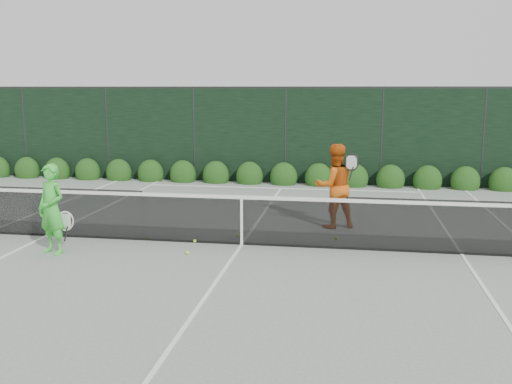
# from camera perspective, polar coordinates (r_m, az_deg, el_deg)

# --- Properties ---
(ground) EXTENTS (80.00, 80.00, 0.00)m
(ground) POSITION_cam_1_polar(r_m,az_deg,el_deg) (11.17, -1.43, -5.29)
(ground) COLOR gray
(ground) RESTS_ON ground
(tennis_net) EXTENTS (12.90, 0.10, 1.07)m
(tennis_net) POSITION_cam_1_polar(r_m,az_deg,el_deg) (11.04, -1.57, -2.63)
(tennis_net) COLOR black
(tennis_net) RESTS_ON ground
(player_woman) EXTENTS (0.71, 0.60, 1.66)m
(player_woman) POSITION_cam_1_polar(r_m,az_deg,el_deg) (11.07, -19.75, -1.63)
(player_woman) COLOR green
(player_woman) RESTS_ON ground
(player_man) EXTENTS (1.09, 0.99, 1.84)m
(player_man) POSITION_cam_1_polar(r_m,az_deg,el_deg) (12.48, 7.87, 0.61)
(player_man) COLOR #D35A11
(player_man) RESTS_ON ground
(court_lines) EXTENTS (11.03, 23.83, 0.01)m
(court_lines) POSITION_cam_1_polar(r_m,az_deg,el_deg) (11.17, -1.43, -5.26)
(court_lines) COLOR white
(court_lines) RESTS_ON ground
(windscreen_fence) EXTENTS (32.00, 21.07, 3.06)m
(windscreen_fence) POSITION_cam_1_polar(r_m,az_deg,el_deg) (8.25, -4.98, -0.15)
(windscreen_fence) COLOR black
(windscreen_fence) RESTS_ON ground
(hedge_row) EXTENTS (31.66, 0.65, 0.94)m
(hedge_row) POSITION_cam_1_polar(r_m,az_deg,el_deg) (18.04, 2.79, 1.50)
(hedge_row) COLOR #17390F
(hedge_row) RESTS_ON ground
(tennis_balls) EXTENTS (3.82, 1.52, 0.07)m
(tennis_balls) POSITION_cam_1_polar(r_m,az_deg,el_deg) (11.33, -3.49, -4.90)
(tennis_balls) COLOR #C5EE35
(tennis_balls) RESTS_ON ground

